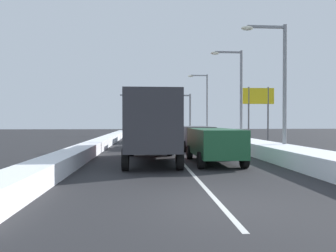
# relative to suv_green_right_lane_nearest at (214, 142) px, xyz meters

# --- Properties ---
(ground_plane) EXTENTS (120.00, 120.00, 0.00)m
(ground_plane) POSITION_rel_suv_green_right_lane_nearest_xyz_m (-1.51, 8.01, -1.02)
(ground_plane) COLOR #28282B
(lane_stripe_between_right_lane_and_center_lane) EXTENTS (0.14, 42.32, 0.01)m
(lane_stripe_between_right_lane_and_center_lane) POSITION_rel_suv_green_right_lane_nearest_xyz_m (-1.51, 11.86, -1.01)
(lane_stripe_between_right_lane_and_center_lane) COLOR silver
(lane_stripe_between_right_lane_and_center_lane) RESTS_ON ground
(snow_bank_right_shoulder) EXTENTS (2.03, 42.32, 0.75)m
(snow_bank_right_shoulder) POSITION_rel_suv_green_right_lane_nearest_xyz_m (3.79, 11.86, -0.64)
(snow_bank_right_shoulder) COLOR white
(snow_bank_right_shoulder) RESTS_ON ground
(snow_bank_left_shoulder) EXTENTS (1.23, 42.32, 0.68)m
(snow_bank_left_shoulder) POSITION_rel_suv_green_right_lane_nearest_xyz_m (-6.81, 11.86, -0.68)
(snow_bank_left_shoulder) COLOR white
(snow_bank_left_shoulder) RESTS_ON ground
(suv_green_right_lane_nearest) EXTENTS (2.16, 4.90, 1.67)m
(suv_green_right_lane_nearest) POSITION_rel_suv_green_right_lane_nearest_xyz_m (0.00, 0.00, 0.00)
(suv_green_right_lane_nearest) COLOR #1E5633
(suv_green_right_lane_nearest) RESTS_ON ground
(suv_charcoal_right_lane_second) EXTENTS (2.16, 4.90, 1.67)m
(suv_charcoal_right_lane_second) POSITION_rel_suv_green_right_lane_nearest_xyz_m (0.27, 7.14, 0.00)
(suv_charcoal_right_lane_second) COLOR #38383D
(suv_charcoal_right_lane_second) RESTS_ON ground
(sedan_white_right_lane_third) EXTENTS (2.00, 4.50, 1.51)m
(sedan_white_right_lane_third) POSITION_rel_suv_green_right_lane_nearest_xyz_m (0.41, 13.01, -0.25)
(sedan_white_right_lane_third) COLOR silver
(sedan_white_right_lane_third) RESTS_ON ground
(box_truck_center_lane_nearest) EXTENTS (2.53, 7.20, 3.36)m
(box_truck_center_lane_nearest) POSITION_rel_suv_green_right_lane_nearest_xyz_m (-3.03, 0.44, 0.88)
(box_truck_center_lane_nearest) COLOR maroon
(box_truck_center_lane_nearest) RESTS_ON ground
(sedan_gray_center_lane_second) EXTENTS (2.00, 4.50, 1.51)m
(sedan_gray_center_lane_second) POSITION_rel_suv_green_right_lane_nearest_xyz_m (-3.39, 8.90, -0.25)
(sedan_gray_center_lane_second) COLOR slate
(sedan_gray_center_lane_second) RESTS_ON ground
(suv_silver_center_lane_third) EXTENTS (2.16, 4.90, 1.67)m
(suv_silver_center_lane_third) POSITION_rel_suv_green_right_lane_nearest_xyz_m (-3.28, 15.48, 0.00)
(suv_silver_center_lane_third) COLOR #B7BABF
(suv_silver_center_lane_third) RESTS_ON ground
(traffic_light_gantry) EXTENTS (10.60, 0.47, 6.20)m
(traffic_light_gantry) POSITION_rel_suv_green_right_lane_nearest_xyz_m (-0.33, 31.08, 3.71)
(traffic_light_gantry) COLOR slate
(traffic_light_gantry) RESTS_ON ground
(street_lamp_right_near) EXTENTS (2.66, 0.36, 7.53)m
(street_lamp_right_near) POSITION_rel_suv_green_right_lane_nearest_xyz_m (4.20, 2.24, 3.54)
(street_lamp_right_near) COLOR gray
(street_lamp_right_near) RESTS_ON ground
(street_lamp_right_mid) EXTENTS (2.66, 0.36, 7.84)m
(street_lamp_right_mid) POSITION_rel_suv_green_right_lane_nearest_xyz_m (4.13, 9.94, 3.70)
(street_lamp_right_mid) COLOR gray
(street_lamp_right_mid) RESTS_ON ground
(street_lamp_right_far) EXTENTS (2.66, 0.36, 8.25)m
(street_lamp_right_far) POSITION_rel_suv_green_right_lane_nearest_xyz_m (4.44, 25.33, 3.92)
(street_lamp_right_far) COLOR gray
(street_lamp_right_far) RESTS_ON ground
(roadside_sign_right) EXTENTS (3.20, 0.16, 5.50)m
(roadside_sign_right) POSITION_rel_suv_green_right_lane_nearest_xyz_m (8.00, 15.37, 3.00)
(roadside_sign_right) COLOR #59595B
(roadside_sign_right) RESTS_ON ground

